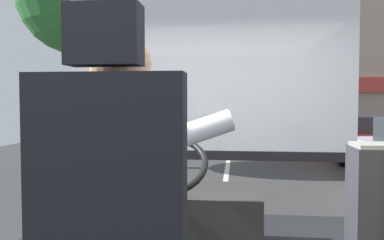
# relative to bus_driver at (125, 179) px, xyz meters

# --- Properties ---
(ground) EXTENTS (18.00, 44.00, 0.06)m
(ground) POSITION_rel_bus_driver_xyz_m (0.15, 9.29, -1.53)
(ground) COLOR #363636
(bus_driver) EXTENTS (0.78, 0.55, 0.81)m
(bus_driver) POSITION_rel_bus_driver_xyz_m (0.00, 0.00, 0.00)
(bus_driver) COLOR black
(bus_driver) RESTS_ON driver_seat
(steering_console) EXTENTS (1.10, 0.98, 0.79)m
(steering_console) POSITION_rel_bus_driver_xyz_m (0.00, 1.21, -0.49)
(steering_console) COLOR #282623
(steering_console) RESTS_ON bus_floor
(fare_box) EXTENTS (0.21, 0.24, 0.76)m
(fare_box) POSITION_rel_bus_driver_xyz_m (1.10, 0.81, -0.33)
(fare_box) COLOR #333338
(fare_box) RESTS_ON bus_floor
(windshield_panel) EXTENTS (2.50, 0.08, 1.48)m
(windshield_panel) POSITION_rel_bus_driver_xyz_m (0.15, 2.11, 0.34)
(windshield_panel) COLOR silver
(shop_building) EXTENTS (11.95, 5.59, 7.36)m
(shop_building) POSITION_rel_bus_driver_xyz_m (7.13, 17.96, 2.17)
(shop_building) COLOR gray
(shop_building) RESTS_ON ground
(parked_car_red) EXTENTS (2.00, 4.38, 1.35)m
(parked_car_red) POSITION_rel_bus_driver_xyz_m (4.18, 11.15, -0.81)
(parked_car_red) COLOR maroon
(parked_car_red) RESTS_ON ground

